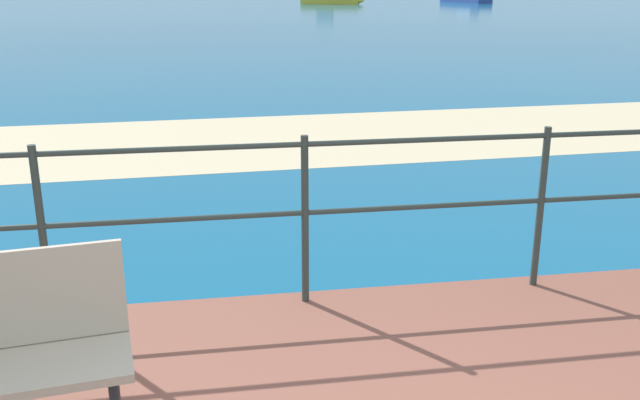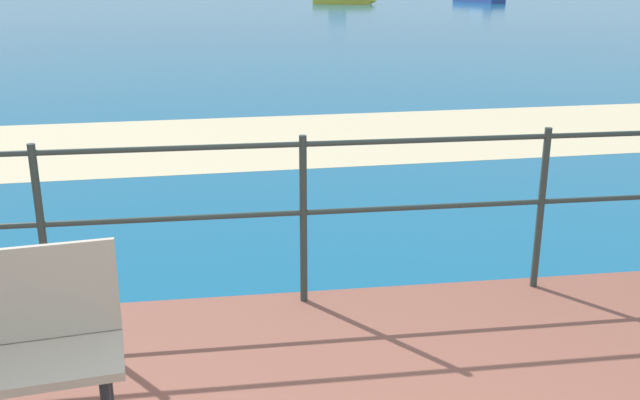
# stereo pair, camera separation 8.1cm
# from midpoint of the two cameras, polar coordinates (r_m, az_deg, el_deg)

# --- Properties ---
(sea_water) EXTENTS (90.00, 90.00, 0.01)m
(sea_water) POSITION_cam_midpoint_polar(r_m,az_deg,el_deg) (41.47, -8.87, 14.67)
(sea_water) COLOR #145B84
(sea_water) RESTS_ON ground
(beach_strip) EXTENTS (54.08, 5.25, 0.01)m
(beach_strip) POSITION_cam_midpoint_polar(r_m,az_deg,el_deg) (8.85, -5.80, 4.79)
(beach_strip) COLOR beige
(beach_strip) RESTS_ON ground
(railing_fence) EXTENTS (5.94, 0.04, 1.03)m
(railing_fence) POSITION_cam_midpoint_polar(r_m,az_deg,el_deg) (4.12, -1.79, 0.15)
(railing_fence) COLOR #2D3833
(railing_fence) RESTS_ON patio_paving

